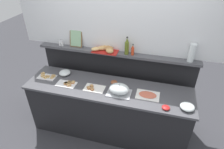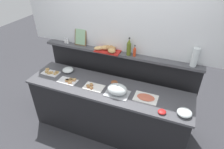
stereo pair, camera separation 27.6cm
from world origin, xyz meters
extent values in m
plane|color=#38383D|center=(0.00, 0.60, 0.00)|extent=(12.00, 12.00, 0.00)
cube|color=black|center=(0.00, 0.00, 0.44)|extent=(2.45, 0.62, 0.87)
cube|color=#4C4C51|center=(0.00, 0.00, 0.89)|extent=(2.49, 0.66, 0.03)
cube|color=black|center=(0.00, 0.51, 0.62)|extent=(2.55, 0.08, 1.25)
cube|color=#4C4C51|center=(0.00, 0.46, 1.27)|extent=(2.55, 0.22, 0.04)
cube|color=silver|center=(0.00, 0.53, 1.94)|extent=(3.15, 0.08, 1.31)
cube|color=white|center=(-0.18, -0.08, 0.91)|extent=(0.30, 0.19, 0.01)
cube|color=#AD7A47|center=(-0.23, -0.06, 0.92)|extent=(0.07, 0.07, 0.01)
cube|color=#B24738|center=(-0.23, -0.06, 0.93)|extent=(0.07, 0.07, 0.01)
cube|color=#AD7A47|center=(-0.23, -0.06, 0.94)|extent=(0.07, 0.07, 0.01)
cube|color=#AD7A47|center=(-0.20, -0.12, 0.92)|extent=(0.07, 0.06, 0.01)
cube|color=#B24738|center=(-0.20, -0.12, 0.93)|extent=(0.07, 0.06, 0.01)
cube|color=#AD7A47|center=(-0.20, -0.12, 0.94)|extent=(0.07, 0.06, 0.01)
cube|color=#AD7A47|center=(-0.26, -0.11, 0.92)|extent=(0.07, 0.07, 0.01)
cube|color=#B24738|center=(-0.26, -0.11, 0.93)|extent=(0.07, 0.07, 0.01)
cube|color=#AD7A47|center=(-0.26, -0.11, 0.94)|extent=(0.07, 0.07, 0.01)
cube|color=silver|center=(-1.02, 0.01, 0.91)|extent=(0.29, 0.17, 0.01)
cube|color=tan|center=(-1.08, 0.00, 0.92)|extent=(0.06, 0.07, 0.01)
cube|color=#E5C666|center=(-1.08, 0.00, 0.93)|extent=(0.06, 0.07, 0.01)
cube|color=tan|center=(-1.08, 0.00, 0.94)|extent=(0.06, 0.07, 0.01)
cube|color=tan|center=(-1.03, -0.03, 0.92)|extent=(0.07, 0.06, 0.01)
cube|color=#E5C666|center=(-1.03, -0.03, 0.93)|extent=(0.07, 0.06, 0.01)
cube|color=tan|center=(-1.03, -0.03, 0.94)|extent=(0.07, 0.06, 0.01)
cube|color=tan|center=(-0.92, 0.04, 0.92)|extent=(0.06, 0.05, 0.01)
cube|color=#E5C666|center=(-0.92, 0.04, 0.93)|extent=(0.06, 0.05, 0.01)
cube|color=tan|center=(-0.92, 0.04, 0.94)|extent=(0.06, 0.05, 0.01)
cube|color=tan|center=(-1.12, 0.06, 0.92)|extent=(0.07, 0.07, 0.01)
cube|color=#E5C666|center=(-1.12, 0.06, 0.93)|extent=(0.07, 0.07, 0.01)
cube|color=tan|center=(-1.12, 0.06, 0.94)|extent=(0.07, 0.07, 0.01)
cube|color=tan|center=(-1.00, 0.00, 0.92)|extent=(0.06, 0.04, 0.01)
cube|color=#E5C666|center=(-1.00, 0.00, 0.93)|extent=(0.06, 0.04, 0.01)
cube|color=tan|center=(-1.00, 0.00, 0.94)|extent=(0.06, 0.04, 0.01)
cube|color=tan|center=(-0.92, 0.00, 0.92)|extent=(0.05, 0.06, 0.01)
cube|color=#E5C666|center=(-0.92, 0.00, 0.93)|extent=(0.05, 0.06, 0.01)
cube|color=tan|center=(-0.92, 0.00, 0.94)|extent=(0.05, 0.06, 0.01)
cube|color=white|center=(-0.63, -0.09, 0.91)|extent=(0.30, 0.17, 0.01)
cube|color=tan|center=(-0.54, -0.04, 0.92)|extent=(0.05, 0.06, 0.01)
cube|color=#D1664C|center=(-0.54, -0.04, 0.93)|extent=(0.05, 0.06, 0.01)
cube|color=tan|center=(-0.54, -0.04, 0.94)|extent=(0.05, 0.06, 0.01)
cube|color=tan|center=(-0.58, -0.07, 0.92)|extent=(0.07, 0.05, 0.01)
cube|color=#D1664C|center=(-0.58, -0.07, 0.93)|extent=(0.07, 0.05, 0.01)
cube|color=tan|center=(-0.58, -0.07, 0.94)|extent=(0.07, 0.05, 0.01)
cube|color=tan|center=(-0.59, -0.05, 0.92)|extent=(0.06, 0.04, 0.01)
cube|color=#D1664C|center=(-0.59, -0.05, 0.93)|extent=(0.06, 0.04, 0.01)
cube|color=tan|center=(-0.59, -0.05, 0.94)|extent=(0.06, 0.04, 0.01)
cube|color=tan|center=(-0.63, -0.10, 0.92)|extent=(0.07, 0.06, 0.01)
cube|color=#D1664C|center=(-0.63, -0.10, 0.93)|extent=(0.07, 0.06, 0.01)
cube|color=tan|center=(-0.63, -0.10, 0.94)|extent=(0.07, 0.06, 0.01)
cube|color=tan|center=(-0.63, -0.10, 0.92)|extent=(0.07, 0.07, 0.01)
cube|color=#D1664C|center=(-0.63, -0.10, 0.93)|extent=(0.07, 0.07, 0.01)
cube|color=tan|center=(-0.63, -0.10, 0.94)|extent=(0.07, 0.07, 0.01)
cube|color=tan|center=(-0.56, -0.12, 0.92)|extent=(0.07, 0.06, 0.01)
cube|color=#D1664C|center=(-0.56, -0.12, 0.93)|extent=(0.07, 0.06, 0.01)
cube|color=tan|center=(-0.56, -0.12, 0.94)|extent=(0.07, 0.06, 0.01)
cube|color=white|center=(0.59, -0.03, 0.91)|extent=(0.33, 0.22, 0.01)
ellipsoid|color=#D1664C|center=(0.59, -0.03, 0.92)|extent=(0.24, 0.16, 0.01)
cube|color=#B7BABF|center=(0.19, -0.09, 0.91)|extent=(0.34, 0.24, 0.01)
ellipsoid|color=silver|center=(0.19, -0.09, 0.99)|extent=(0.28, 0.23, 0.14)
sphere|color=#B7BABF|center=(0.19, -0.09, 1.07)|extent=(0.02, 0.02, 0.02)
ellipsoid|color=silver|center=(-0.77, 0.15, 0.94)|extent=(0.18, 0.18, 0.07)
ellipsoid|color=#F28C4C|center=(-0.77, 0.15, 0.93)|extent=(0.14, 0.14, 0.04)
ellipsoid|color=silver|center=(1.11, -0.17, 0.94)|extent=(0.18, 0.18, 0.07)
ellipsoid|color=white|center=(1.11, -0.17, 0.93)|extent=(0.14, 0.14, 0.04)
ellipsoid|color=red|center=(0.85, -0.24, 0.93)|extent=(0.10, 0.10, 0.04)
ellipsoid|color=brown|center=(0.06, 0.13, 0.93)|extent=(0.11, 0.11, 0.04)
cylinder|color=#56661E|center=(0.18, 0.41, 1.38)|extent=(0.06, 0.06, 0.19)
cone|color=#56661E|center=(0.18, 0.41, 1.51)|extent=(0.05, 0.05, 0.07)
cylinder|color=black|center=(0.18, 0.41, 1.55)|extent=(0.03, 0.03, 0.02)
cylinder|color=red|center=(0.28, 0.41, 1.34)|extent=(0.04, 0.04, 0.12)
cone|color=red|center=(0.28, 0.41, 1.42)|extent=(0.04, 0.04, 0.04)
cylinder|color=black|center=(0.28, 0.41, 1.45)|extent=(0.02, 0.02, 0.02)
cylinder|color=white|center=(-0.95, 0.43, 1.32)|extent=(0.03, 0.03, 0.08)
cylinder|color=#B7BABF|center=(-0.95, 0.43, 1.37)|extent=(0.03, 0.03, 0.01)
cylinder|color=white|center=(-0.90, 0.43, 1.32)|extent=(0.03, 0.03, 0.08)
cylinder|color=#B7BABF|center=(-0.90, 0.43, 1.37)|extent=(0.03, 0.03, 0.01)
cube|color=#B2231E|center=(-0.15, 0.43, 1.29)|extent=(0.40, 0.26, 0.02)
ellipsoid|color=tan|center=(-0.20, 0.42, 1.33)|extent=(0.18, 0.16, 0.07)
ellipsoid|color=tan|center=(-0.29, 0.37, 1.33)|extent=(0.18, 0.16, 0.06)
ellipsoid|color=tan|center=(-0.18, 0.46, 1.33)|extent=(0.09, 0.12, 0.05)
ellipsoid|color=#AD7A47|center=(-0.12, 0.49, 1.33)|extent=(0.15, 0.16, 0.05)
ellipsoid|color=tan|center=(-0.07, 0.35, 1.33)|extent=(0.13, 0.11, 0.07)
ellipsoid|color=#AD7A47|center=(-0.08, 0.41, 1.33)|extent=(0.14, 0.18, 0.07)
ellipsoid|color=#B7844C|center=(-0.09, 0.40, 1.33)|extent=(0.10, 0.14, 0.06)
ellipsoid|color=#AD7A47|center=(-0.17, 0.43, 1.33)|extent=(0.15, 0.13, 0.07)
cube|color=brown|center=(-0.66, 0.47, 1.42)|extent=(0.21, 0.08, 0.28)
cube|color=#8CB78C|center=(-0.66, 0.46, 1.43)|extent=(0.18, 0.06, 0.25)
cylinder|color=silver|center=(1.10, 0.43, 1.42)|extent=(0.09, 0.09, 0.27)
camera|label=1|loc=(0.67, -2.21, 2.65)|focal=31.15mm
camera|label=2|loc=(0.93, -2.12, 2.65)|focal=31.15mm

